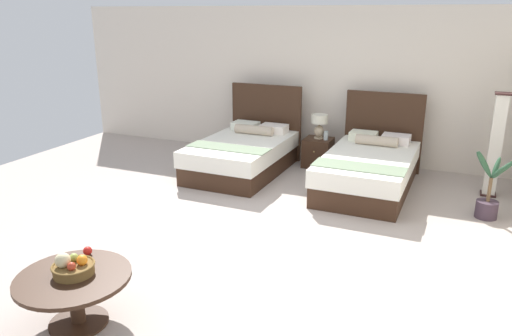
# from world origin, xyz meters

# --- Properties ---
(ground_plane) EXTENTS (9.94, 10.37, 0.02)m
(ground_plane) POSITION_xyz_m (0.00, 0.00, -0.01)
(ground_plane) COLOR #AC9E95
(wall_back) EXTENTS (9.94, 0.12, 2.61)m
(wall_back) POSITION_xyz_m (0.00, 3.38, 1.30)
(wall_back) COLOR silver
(wall_back) RESTS_ON ground
(bed_near_window) EXTENTS (1.31, 2.07, 1.30)m
(bed_near_window) POSITION_xyz_m (-1.01, 2.05, 0.31)
(bed_near_window) COLOR #372115
(bed_near_window) RESTS_ON ground
(bed_near_corner) EXTENTS (1.26, 2.20, 1.28)m
(bed_near_corner) POSITION_xyz_m (1.01, 2.05, 0.31)
(bed_near_corner) COLOR #372115
(bed_near_corner) RESTS_ON ground
(nightstand) EXTENTS (0.46, 0.46, 0.48)m
(nightstand) POSITION_xyz_m (0.02, 2.79, 0.24)
(nightstand) COLOR #372115
(nightstand) RESTS_ON ground
(table_lamp) EXTENTS (0.27, 0.27, 0.40)m
(table_lamp) POSITION_xyz_m (0.02, 2.81, 0.73)
(table_lamp) COLOR tan
(table_lamp) RESTS_ON nightstand
(vase) EXTENTS (0.07, 0.07, 0.15)m
(vase) POSITION_xyz_m (0.15, 2.75, 0.56)
(vase) COLOR #B0BFC0
(vase) RESTS_ON nightstand
(coffee_table) EXTENTS (0.93, 0.93, 0.45)m
(coffee_table) POSITION_xyz_m (-0.58, -2.25, 0.35)
(coffee_table) COLOR #372115
(coffee_table) RESTS_ON ground
(fruit_bowl) EXTENTS (0.35, 0.35, 0.20)m
(fruit_bowl) POSITION_xyz_m (-0.59, -2.23, 0.52)
(fruit_bowl) COLOR brown
(fruit_bowl) RESTS_ON coffee_table
(loose_apple) EXTENTS (0.08, 0.08, 0.08)m
(loose_apple) POSITION_xyz_m (-0.71, -1.92, 0.49)
(loose_apple) COLOR red
(loose_apple) RESTS_ON coffee_table
(floor_lamp_corner) EXTENTS (0.21, 0.21, 1.47)m
(floor_lamp_corner) POSITION_xyz_m (2.65, 2.43, 0.73)
(floor_lamp_corner) COLOR #341B1A
(floor_lamp_corner) RESTS_ON ground
(potted_palm) EXTENTS (0.51, 0.50, 0.90)m
(potted_palm) POSITION_xyz_m (2.60, 1.53, 0.27)
(potted_palm) COLOR #3E2E3A
(potted_palm) RESTS_ON ground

